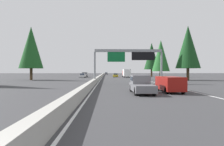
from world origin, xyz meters
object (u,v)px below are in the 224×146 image
object	(u,v)px
minivan_mid_left	(170,83)
conifer_right_far	(152,56)
conifer_right_mid	(161,56)
conifer_left_near	(31,48)
oncoming_near	(85,75)
oncoming_far	(83,76)
sign_gantry_overhead	(129,56)
box_truck_far_center	(126,73)
sedan_far_right	(115,75)
sedan_far_left	(106,74)
pickup_distant_b	(141,84)
conifer_right_near	(188,47)

from	to	relation	value
minivan_mid_left	conifer_right_far	size ratio (longest dim) A/B	0.37
conifer_right_mid	conifer_left_near	distance (m)	33.28
oncoming_near	conifer_left_near	world-z (taller)	conifer_left_near
conifer_right_mid	conifer_right_far	xyz separation A→B (m)	(29.04, -4.10, 2.04)
oncoming_far	sign_gantry_overhead	bearing A→B (deg)	20.26
sign_gantry_overhead	box_truck_far_center	xyz separation A→B (m)	(37.85, -3.16, -3.40)
oncoming_near	oncoming_far	world-z (taller)	oncoming_near
minivan_mid_left	conifer_right_far	xyz separation A→B (m)	(58.54, -11.03, 7.32)
sedan_far_right	box_truck_far_center	bearing A→B (deg)	-122.04
box_truck_far_center	conifer_left_near	size ratio (longest dim) A/B	0.62
conifer_right_far	minivan_mid_left	bearing A→B (deg)	169.33
sedan_far_left	sedan_far_right	distance (m)	51.81
pickup_distant_b	conifer_right_near	world-z (taller)	conifer_right_near
oncoming_far	conifer_right_near	distance (m)	36.29
sign_gantry_overhead	box_truck_far_center	distance (m)	38.14
sedan_far_right	minivan_mid_left	bearing A→B (deg)	-176.34
pickup_distant_b	conifer_right_near	size ratio (longest dim) A/B	0.41
oncoming_far	conifer_right_far	distance (m)	28.98
sedan_far_right	conifer_left_near	bearing A→B (deg)	137.72
box_truck_far_center	conifer_right_near	distance (m)	28.62
sign_gantry_overhead	pickup_distant_b	xyz separation A→B (m)	(-15.90, 0.52, -4.10)
sign_gantry_overhead	conifer_right_mid	bearing A→B (deg)	-34.02
pickup_distant_b	sedan_far_right	bearing A→B (deg)	0.28
oncoming_near	sedan_far_right	bearing A→B (deg)	85.60
pickup_distant_b	minivan_mid_left	xyz separation A→B (m)	(0.75, -3.27, 0.04)
sign_gantry_overhead	oncoming_far	distance (m)	36.49
pickup_distant_b	sign_gantry_overhead	bearing A→B (deg)	-1.87
sign_gantry_overhead	sedan_far_left	distance (m)	92.22
sign_gantry_overhead	oncoming_near	world-z (taller)	sign_gantry_overhead
oncoming_near	conifer_right_far	distance (m)	27.56
minivan_mid_left	oncoming_far	distance (m)	51.47
pickup_distant_b	conifer_right_mid	xyz separation A→B (m)	(30.25, -10.20, 5.32)
pickup_distant_b	oncoming_far	bearing A→B (deg)	13.56
sedan_far_right	conifer_right_mid	xyz separation A→B (m)	(-25.98, -10.48, 5.55)
pickup_distant_b	oncoming_near	world-z (taller)	same
pickup_distant_b	sedan_far_left	size ratio (longest dim) A/B	1.27
sedan_far_left	conifer_left_near	bearing A→B (deg)	166.03
box_truck_far_center	sedan_far_right	world-z (taller)	box_truck_far_center
sedan_far_left	conifer_right_far	distance (m)	52.47
conifer_left_near	minivan_mid_left	bearing A→B (deg)	-139.26
sedan_far_left	conifer_left_near	distance (m)	79.38
sign_gantry_overhead	conifer_right_near	size ratio (longest dim) A/B	0.92
sedan_far_right	conifer_right_near	distance (m)	32.85
pickup_distant_b	box_truck_far_center	world-z (taller)	box_truck_far_center
box_truck_far_center	sedan_far_right	bearing A→B (deg)	57.96
conifer_right_mid	conifer_right_far	world-z (taller)	conifer_right_far
conifer_right_near	sedan_far_left	bearing A→B (deg)	14.75
sign_gantry_overhead	minivan_mid_left	size ratio (longest dim) A/B	2.54
minivan_mid_left	box_truck_far_center	xyz separation A→B (m)	(53.00, -0.41, 0.66)
sign_gantry_overhead	conifer_right_far	distance (m)	45.65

